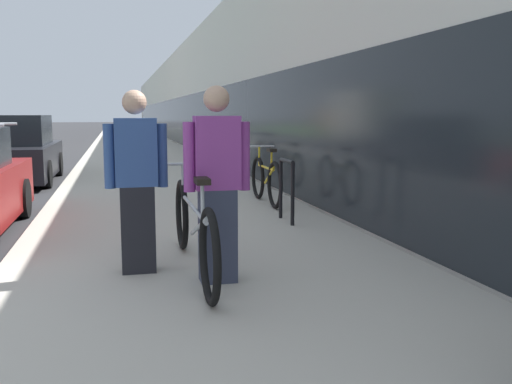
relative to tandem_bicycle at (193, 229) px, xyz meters
name	(u,v)px	position (x,y,z in m)	size (l,w,h in m)	color
sidewalk_slab	(138,149)	(0.23, 19.96, -0.46)	(4.06, 70.00, 0.13)	#BCB5A5
storefront_facade	(254,101)	(7.29, 27.96, 1.80)	(10.01, 70.00, 4.67)	silver
tandem_bicycle	(193,229)	(0.00, 0.00, 0.00)	(0.52, 2.61, 0.94)	black
person_rider	(217,185)	(0.17, -0.33, 0.44)	(0.57, 0.22, 1.68)	#33384C
person_bystander	(137,182)	(-0.49, 0.15, 0.43)	(0.56, 0.22, 1.65)	black
bike_rack_hoop	(287,184)	(1.54, 2.17, 0.11)	(0.05, 0.60, 0.84)	black
cruiser_bike_nearest	(266,180)	(1.67, 3.77, -0.01)	(0.52, 1.79, 0.92)	black
cruiser_bike_middle	(239,167)	(1.75, 6.25, -0.03)	(0.52, 1.65, 0.86)	black
cruiser_bike_farthest	(216,157)	(1.67, 8.51, 0.01)	(0.52, 1.88, 0.99)	black
vintage_roadster_curbside	(11,152)	(-3.01, 8.95, 0.17)	(1.96, 4.24, 1.54)	black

